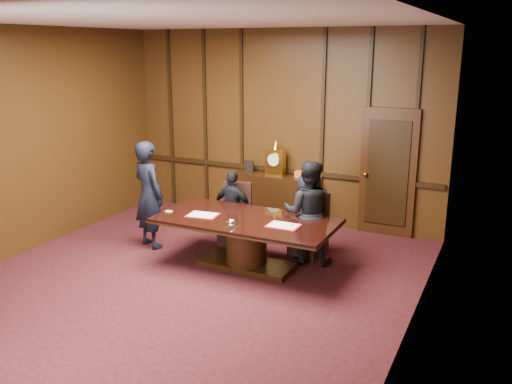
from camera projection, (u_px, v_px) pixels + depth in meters
room at (183, 163)px, 6.96m from camera, size 7.00×7.04×3.50m
sideboard at (275, 197)px, 10.03m from camera, size 1.60×0.45×1.54m
conference_table at (246, 235)px, 7.94m from camera, size 2.62×1.32×0.76m
folder_left at (203, 215)px, 8.00m from camera, size 0.50×0.39×0.02m
folder_right at (283, 226)px, 7.52m from camera, size 0.46×0.33×0.02m
inkstand at (232, 224)px, 7.47m from camera, size 0.20×0.14×0.12m
notepad at (169, 211)px, 8.18m from camera, size 0.10×0.07×0.01m
chair_left at (235, 225)px, 9.03m from camera, size 0.58×0.58×0.99m
chair_right at (309, 237)px, 8.48m from camera, size 0.56×0.56×0.99m
signatory_left at (233, 208)px, 8.88m from camera, size 0.72×0.31×1.23m
signatory_right at (308, 216)px, 8.32m from camera, size 0.74×0.60×1.32m
witness_left at (149, 195)px, 8.70m from camera, size 0.75×0.62×1.75m
witness_right at (308, 212)px, 8.06m from camera, size 0.88×0.75×1.57m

